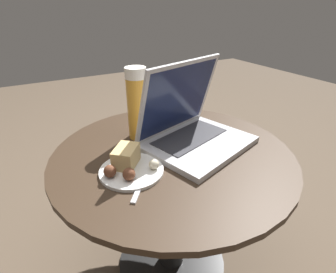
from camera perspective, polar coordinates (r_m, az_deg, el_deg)
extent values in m
plane|color=brown|center=(1.14, 0.79, -25.52)|extent=(6.00, 6.00, 0.00)
cylinder|color=black|center=(1.13, 0.80, -25.29)|extent=(0.40, 0.40, 0.01)
cylinder|color=black|center=(0.95, 0.89, -16.41)|extent=(0.09, 0.09, 0.47)
cylinder|color=#38281C|center=(0.80, 1.02, -3.76)|extent=(0.72, 0.72, 0.02)
cube|color=silver|center=(0.83, 6.73, -1.48)|extent=(0.37, 0.32, 0.02)
cube|color=#333338|center=(0.84, 4.80, -0.01)|extent=(0.27, 0.18, 0.00)
cube|color=silver|center=(0.83, 2.24, 8.40)|extent=(0.32, 0.16, 0.24)
cube|color=#19234C|center=(0.83, 2.39, 8.30)|extent=(0.29, 0.14, 0.21)
cylinder|color=gold|center=(0.85, -6.67, 5.99)|extent=(0.06, 0.06, 0.20)
cylinder|color=white|center=(0.81, -7.12, 13.63)|extent=(0.07, 0.07, 0.03)
cylinder|color=white|center=(0.71, -7.93, -7.38)|extent=(0.17, 0.17, 0.01)
cube|color=#DBB775|center=(0.71, -9.12, -4.25)|extent=(0.09, 0.10, 0.05)
sphere|color=beige|center=(0.69, -3.09, -6.05)|extent=(0.03, 0.03, 0.03)
sphere|color=brown|center=(0.66, -8.50, -8.10)|extent=(0.03, 0.03, 0.03)
sphere|color=brown|center=(0.68, -12.53, -7.38)|extent=(0.03, 0.03, 0.03)
cube|color=silver|center=(0.65, -6.20, -10.91)|extent=(0.08, 0.10, 0.00)
cube|color=silver|center=(0.72, -4.48, -6.88)|extent=(0.05, 0.05, 0.00)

